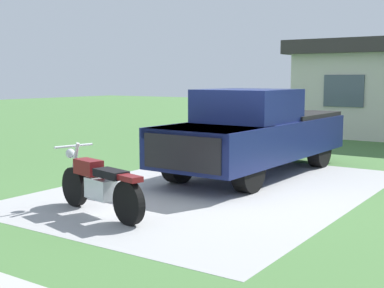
# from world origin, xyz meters

# --- Properties ---
(ground_plane) EXTENTS (80.00, 80.00, 0.00)m
(ground_plane) POSITION_xyz_m (0.00, 0.00, 0.00)
(ground_plane) COLOR #46713A
(driveway_pad) EXTENTS (5.32, 7.69, 0.01)m
(driveway_pad) POSITION_xyz_m (0.00, 0.00, 0.00)
(driveway_pad) COLOR #9F9F9F
(driveway_pad) RESTS_ON ground
(motorcycle) EXTENTS (2.18, 0.87, 1.09)m
(motorcycle) POSITION_xyz_m (-0.55, -2.67, 0.47)
(motorcycle) COLOR black
(motorcycle) RESTS_ON ground
(pickup_truck) EXTENTS (2.12, 5.67, 1.90)m
(pickup_truck) POSITION_xyz_m (-0.14, 1.92, 0.95)
(pickup_truck) COLOR black
(pickup_truck) RESTS_ON ground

